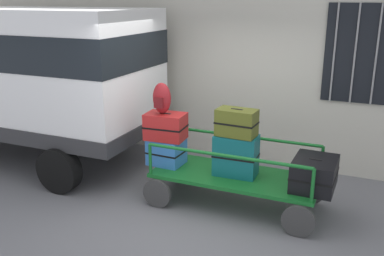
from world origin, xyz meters
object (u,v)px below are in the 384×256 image
suitcase_left_middle (166,126)px  suitcase_midleft_bottom (236,155)px  luggage_cart (235,181)px  backpack (162,98)px  van (18,68)px  suitcase_center_bottom (314,174)px  suitcase_midleft_middle (237,123)px  suitcase_left_bottom (166,151)px

suitcase_left_middle → suitcase_midleft_bottom: (1.06, 0.03, -0.30)m
luggage_cart → suitcase_midleft_bottom: 0.37m
suitcase_midleft_bottom → backpack: 1.31m
van → suitcase_center_bottom: 5.25m
van → suitcase_center_bottom: size_ratio=6.99×
backpack → suitcase_left_middle: bearing=31.2°
van → suitcase_midleft_middle: bearing=-4.6°
suitcase_center_bottom → luggage_cart: bearing=-179.5°
suitcase_left_middle → suitcase_midleft_middle: bearing=0.7°
luggage_cart → suitcase_midleft_middle: suitcase_midleft_middle is taller
luggage_cart → suitcase_center_bottom: suitcase_center_bottom is taller
suitcase_left_bottom → suitcase_left_middle: bearing=-90.0°
luggage_cart → suitcase_left_middle: 1.25m
suitcase_left_bottom → suitcase_midleft_middle: bearing=0.0°
van → suitcase_midleft_bottom: (4.09, -0.31, -0.89)m
suitcase_center_bottom → suitcase_midleft_middle: bearing=-179.4°
suitcase_midleft_bottom → suitcase_midleft_middle: size_ratio=1.08×
van → suitcase_left_middle: 3.11m
suitcase_midleft_middle → luggage_cart: bearing=90.0°
suitcase_midleft_bottom → suitcase_midleft_middle: 0.47m
suitcase_midleft_bottom → luggage_cart: bearing=-90.0°
backpack → suitcase_midleft_bottom: bearing=2.9°
luggage_cart → suitcase_left_bottom: 1.10m
suitcase_left_bottom → suitcase_left_middle: 0.39m
suitcase_midleft_bottom → van: bearing=175.6°
luggage_cart → suitcase_midleft_middle: (0.00, -0.00, 0.85)m
suitcase_left_middle → backpack: backpack is taller
suitcase_left_middle → suitcase_midleft_bottom: suitcase_left_middle is taller
luggage_cart → backpack: 1.55m
suitcase_midleft_middle → suitcase_center_bottom: 1.20m
luggage_cart → backpack: size_ratio=5.37×
suitcase_midleft_middle → backpack: size_ratio=1.26×
suitcase_left_bottom → luggage_cart: bearing=0.1°
suitcase_left_bottom → suitcase_midleft_middle: size_ratio=0.93×
luggage_cart → suitcase_midleft_middle: size_ratio=4.25×
suitcase_left_bottom → van: bearing=173.8°
suitcase_midleft_bottom → suitcase_left_middle: bearing=-178.3°
van → suitcase_midleft_bottom: 4.20m
backpack → van: bearing=173.0°
suitcase_midleft_bottom → suitcase_center_bottom: suitcase_midleft_bottom is taller
suitcase_midleft_bottom → backpack: bearing=-177.1°
van → suitcase_left_middle: van is taller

